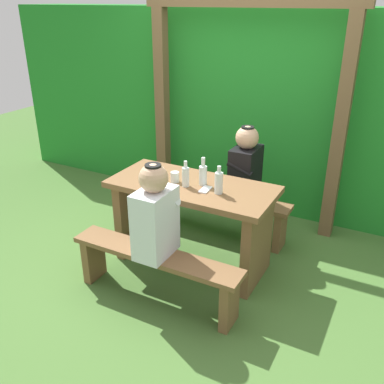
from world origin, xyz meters
The scene contains 15 objects.
ground_plane centered at (0.00, 0.00, 0.00)m, with size 12.00×12.00×0.00m, color #476F31.
hedge_backdrop centered at (0.00, 1.67, 1.05)m, with size 6.40×0.75×2.11m, color #208027.
pergola_post_left centered at (-0.95, 1.09, 1.05)m, with size 0.12×0.12×2.10m, color brown.
pergola_post_right centered at (0.95, 1.09, 1.05)m, with size 0.12×0.12×2.10m, color brown.
pergola_crossbeam centered at (0.00, 1.09, 2.15)m, with size 2.15×0.10×0.10m, color brown.
picnic_table centered at (0.00, 0.00, 0.52)m, with size 1.40×0.64×0.77m.
bench_near centered at (0.00, -0.60, 0.31)m, with size 1.40×0.24×0.43m.
bench_far centered at (0.00, 0.60, 0.31)m, with size 1.40×0.24×0.43m.
person_white_shirt centered at (0.01, -0.59, 0.76)m, with size 0.25×0.35×0.72m.
person_black_coat centered at (0.24, 0.59, 0.76)m, with size 0.25×0.35×0.72m.
drinking_glass centered at (-0.15, -0.03, 0.81)m, with size 0.07×0.07×0.09m, color silver.
bottle_left centered at (0.09, 0.03, 0.86)m, with size 0.07×0.07×0.24m.
bottle_right centered at (0.27, -0.06, 0.86)m, with size 0.07×0.07×0.23m.
bottle_center centered at (-0.03, -0.06, 0.86)m, with size 0.06×0.06×0.22m.
cell_phone centered at (0.15, -0.06, 0.77)m, with size 0.07×0.14×0.01m, color silver.
Camera 1 is at (1.53, -2.87, 2.18)m, focal length 39.80 mm.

